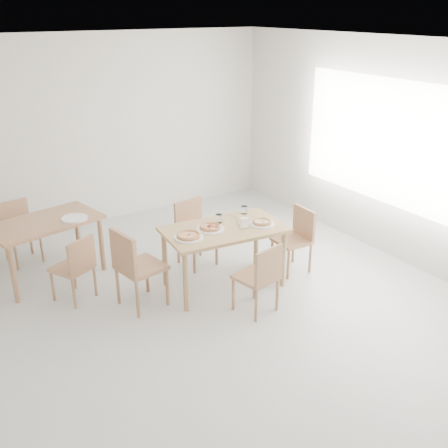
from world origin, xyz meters
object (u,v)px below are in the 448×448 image
tumbler_a (219,219)px  chair_back_s (76,265)px  main_table (224,235)px  napkin_holder (245,223)px  chair_east (297,235)px  pizza_margherita (189,235)px  second_table (45,229)px  plate_empty (74,218)px  pizza_mushroom (262,222)px  pizza_pepperoni (210,227)px  plate_margherita (189,237)px  chair_back_n (18,227)px  plate_pepperoni (210,229)px  tumbler_b (244,210)px  chair_north (193,228)px  plate_mushroom (262,224)px  chair_west (134,264)px  chair_south (261,275)px

tumbler_a → chair_back_s: size_ratio=0.13×
main_table → napkin_holder: size_ratio=11.79×
chair_east → pizza_margherita: bearing=-91.9°
napkin_holder → second_table: 2.40m
plate_empty → pizza_mushroom: bearing=-36.8°
pizza_pepperoni → plate_empty: pizza_pepperoni is taller
plate_margherita → pizza_margherita: pizza_margherita is taller
chair_back_n → chair_back_s: bearing=-87.9°
plate_pepperoni → chair_back_s: chair_back_s is taller
tumbler_b → napkin_holder: size_ratio=0.80×
chair_north → plate_mushroom: bearing=-71.0°
plate_mushroom → second_table: bearing=145.2°
chair_west → plate_pepperoni: chair_west is taller
main_table → napkin_holder: 0.28m
chair_back_s → tumbler_a: bearing=138.2°
chair_east → chair_back_n: (-2.88, 2.14, -0.01)m
napkin_holder → chair_west: bearing=179.6°
main_table → plate_margherita: 0.49m
chair_west → tumbler_a: bearing=-96.7°
pizza_margherita → tumbler_a: (0.51, 0.20, 0.02)m
chair_south → chair_east: bearing=-160.2°
chair_south → pizza_margherita: bearing=-66.1°
pizza_pepperoni → chair_back_s: 1.56m
chair_south → chair_back_s: size_ratio=1.03×
plate_margherita → tumbler_a: 0.55m
plate_pepperoni → pizza_pepperoni: 0.02m
plate_margherita → pizza_margherita: 0.02m
pizza_pepperoni → chair_back_n: bearing=131.2°
napkin_holder → chair_back_s: (-1.78, 0.72, -0.36)m
main_table → plate_margherita: bearing=-170.5°
plate_pepperoni → tumbler_b: tumbler_b is taller
second_table → plate_empty: 0.37m
chair_south → plate_margherita: 0.90m
chair_east → chair_back_n: bearing=-124.9°
napkin_holder → chair_east: bearing=10.2°
chair_south → tumbler_a: 0.95m
pizza_margherita → chair_north: bearing=57.8°
plate_pepperoni → tumbler_b: size_ratio=3.27×
plate_mushroom → napkin_holder: bearing=175.3°
chair_north → tumbler_b: bearing=-54.9°
plate_margherita → chair_back_n: bearing=124.4°
second_table → chair_back_s: (0.12, -0.74, -0.20)m
chair_east → tumbler_b: (-0.55, 0.37, 0.33)m
chair_west → tumbler_a: chair_west is taller
pizza_pepperoni → second_table: size_ratio=0.22×
chair_east → second_table: chair_east is taller
chair_west → pizza_pepperoni: 0.96m
plate_pepperoni → pizza_mushroom: size_ratio=1.18×
chair_east → plate_empty: (-2.37, 1.32, 0.29)m
chair_north → plate_margherita: (-0.49, -0.77, 0.28)m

